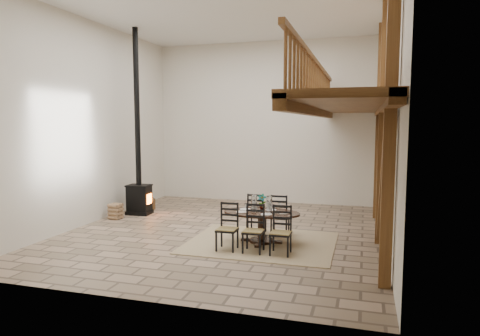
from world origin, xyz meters
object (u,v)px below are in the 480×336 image
(dining_table, at_px, (260,226))
(log_basket, at_px, (147,204))
(log_stack, at_px, (116,211))
(wood_stove, at_px, (139,173))

(dining_table, height_order, log_basket, dining_table)
(log_basket, bearing_deg, dining_table, -33.00)
(dining_table, bearing_deg, log_basket, 146.33)
(dining_table, distance_m, log_basket, 4.77)
(dining_table, xyz_separation_m, log_stack, (-4.18, 1.22, -0.17))
(log_basket, xyz_separation_m, log_stack, (-0.17, -1.38, 0.04))
(log_basket, relative_size, log_stack, 1.12)
(log_stack, bearing_deg, log_basket, 82.79)
(wood_stove, height_order, log_stack, wood_stove)
(wood_stove, bearing_deg, dining_table, -29.68)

